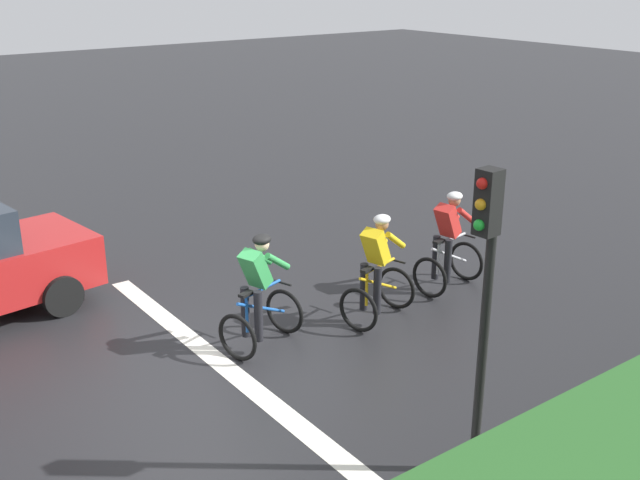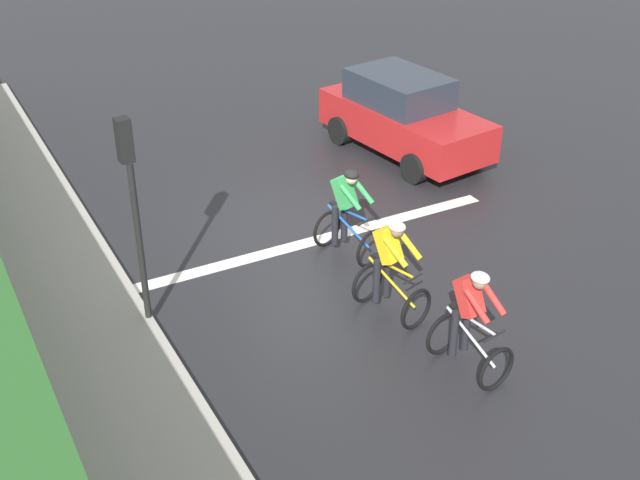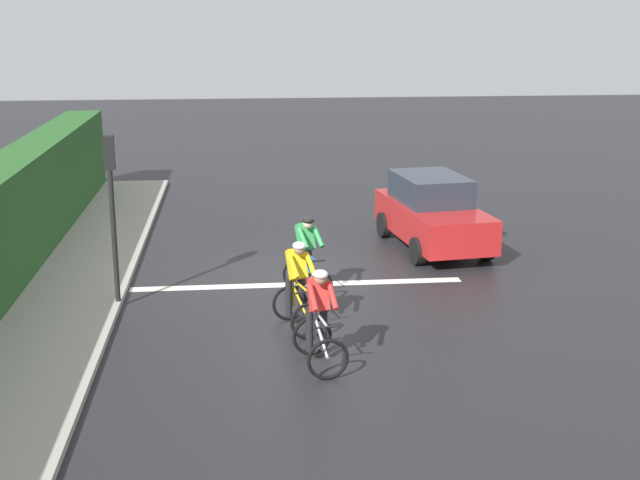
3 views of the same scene
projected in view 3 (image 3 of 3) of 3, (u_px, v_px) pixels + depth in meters
ground_plane at (296, 278)px, 18.26m from camera, size 80.00×80.00×0.00m
sidewalk_kerb at (42, 315)px, 15.85m from camera, size 2.80×25.74×0.12m
road_marking_stop_line at (298, 284)px, 17.81m from camera, size 7.00×0.30×0.01m
cyclist_lead at (319, 320)px, 13.50m from camera, size 0.84×1.17×1.66m
cyclist_second at (298, 287)px, 15.12m from camera, size 0.94×1.22×1.66m
cyclist_mid at (306, 257)px, 16.95m from camera, size 0.97×1.23×1.66m
car_red at (432, 212)px, 20.44m from camera, size 2.29×4.29×1.76m
traffic_light_near_crossing at (112, 195)px, 15.95m from camera, size 0.21×0.31×3.34m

